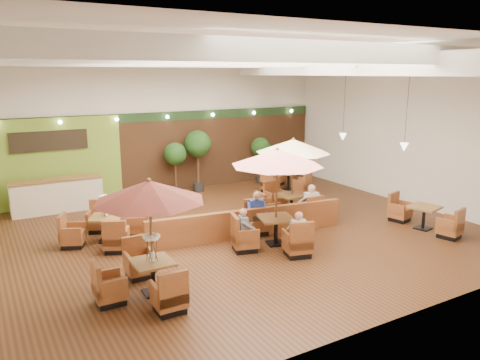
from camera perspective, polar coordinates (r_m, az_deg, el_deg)
room at (r=14.73m, az=-1.58°, el=8.62°), size 14.04×14.00×5.52m
service_counter at (r=17.46m, az=-21.40°, el=-1.74°), size 3.00×0.75×1.18m
booth_divider at (r=13.79m, az=1.04°, el=-5.28°), size 6.11×0.95×0.85m
table_0 at (r=10.07m, az=-11.22°, el=-3.91°), size 2.46×2.53×2.60m
table_1 at (r=12.81m, az=4.25°, el=0.50°), size 2.70×2.85×2.77m
table_2 at (r=15.47m, az=6.25°, el=2.39°), size 2.55×2.62×2.68m
table_3 at (r=13.99m, az=-15.92°, el=-5.52°), size 2.72×2.72×1.53m
table_4 at (r=15.58m, az=21.47°, el=-4.33°), size 1.00×2.58×0.93m
table_5 at (r=19.38m, az=5.29°, el=-0.24°), size 1.86×2.63×0.92m
topiary_0 at (r=18.61m, az=-7.91°, el=2.93°), size 0.89×0.89×2.07m
topiary_1 at (r=18.94m, az=-5.18°, el=4.13°), size 1.07×1.07×2.49m
topiary_2 at (r=20.43m, az=2.53°, el=3.77°), size 0.86×0.86×2.00m
diner_0 at (r=12.38m, az=7.07°, el=-5.94°), size 0.43×0.40×0.77m
diner_1 at (r=13.97m, az=2.07°, el=-3.58°), size 0.46×0.43×0.82m
diner_2 at (r=12.65m, az=0.60°, el=-5.49°), size 0.36×0.40×0.74m
diner_3 at (r=15.01m, az=8.55°, el=-2.55°), size 0.41×0.34×0.82m
diner_4 at (r=15.01m, az=8.55°, el=-2.49°), size 0.43×0.35×0.86m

